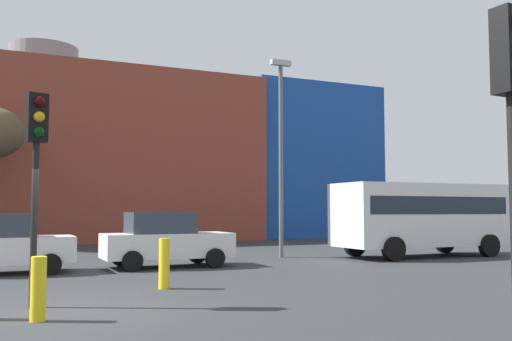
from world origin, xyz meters
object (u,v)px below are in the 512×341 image
object	(u,v)px
street_lamp	(281,144)
bollard_yellow_2	(38,289)
bollard_yellow_0	(164,264)
white_bus	(421,213)
traffic_light_island	(37,149)
parked_car_3	(165,240)

from	to	relation	value
street_lamp	bollard_yellow_2	bearing A→B (deg)	-133.99
bollard_yellow_0	bollard_yellow_2	xyz separation A→B (m)	(-2.79, -2.82, -0.05)
white_bus	bollard_yellow_0	xyz separation A→B (m)	(-11.18, -4.62, -1.06)
white_bus	bollard_yellow_2	bearing A→B (deg)	-151.95
traffic_light_island	bollard_yellow_0	bearing A→B (deg)	104.54
parked_car_3	bollard_yellow_2	size ratio (longest dim) A/B	3.84
white_bus	street_lamp	world-z (taller)	street_lamp
traffic_light_island	street_lamp	world-z (taller)	street_lamp
parked_car_3	bollard_yellow_0	distance (m)	4.88
white_bus	parked_car_3	bearing A→B (deg)	179.57
white_bus	bollard_yellow_2	world-z (taller)	white_bus
bollard_yellow_0	white_bus	bearing A→B (deg)	22.48
white_bus	bollard_yellow_2	xyz separation A→B (m)	(-13.97, -7.44, -1.11)
parked_car_3	bollard_yellow_2	distance (m)	8.57
bollard_yellow_0	street_lamp	world-z (taller)	street_lamp
parked_car_3	traffic_light_island	xyz separation A→B (m)	(-4.10, -6.12, 2.03)
street_lamp	white_bus	bearing A→B (deg)	-20.41
parked_car_3	white_bus	bearing A→B (deg)	-0.43
white_bus	street_lamp	bearing A→B (deg)	159.59
parked_car_3	white_bus	size ratio (longest dim) A/B	0.57
traffic_light_island	parked_car_3	bearing A→B (deg)	133.82
parked_car_3	street_lamp	distance (m)	6.21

